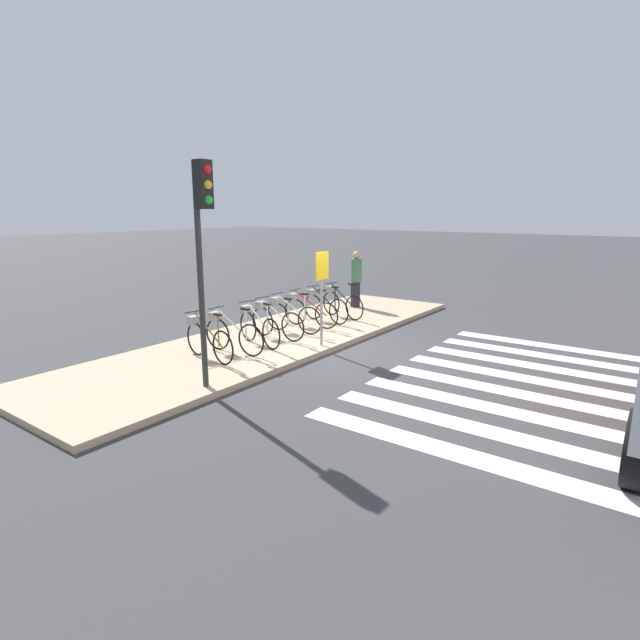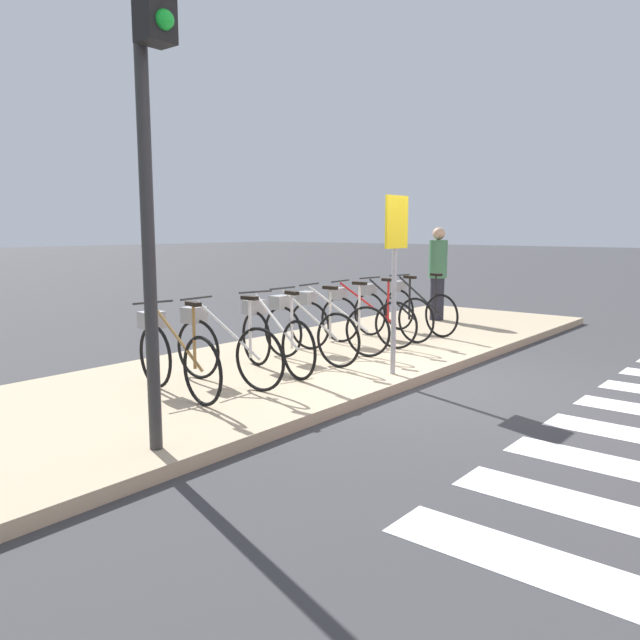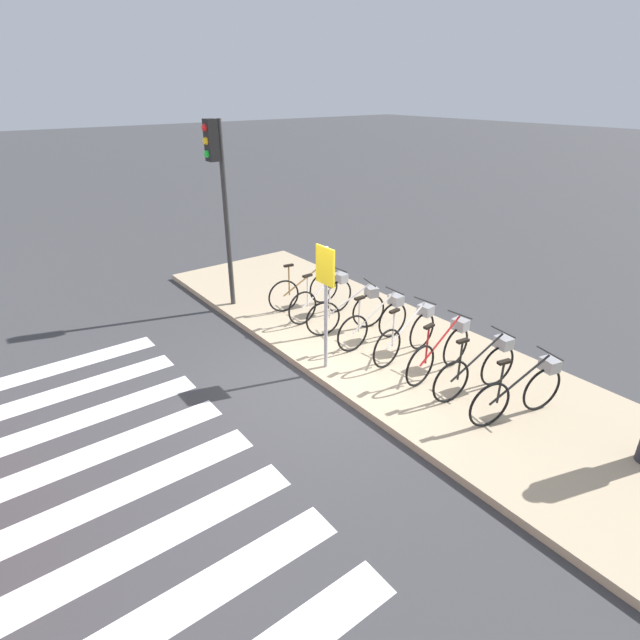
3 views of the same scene
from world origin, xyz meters
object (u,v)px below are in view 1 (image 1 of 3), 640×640
parked_bicycle_0 (206,338)px  traffic_light (202,229)px  parked_bicycle_5 (308,310)px  sign_post (322,282)px  parked_bicycle_2 (257,325)px  parked_bicycle_7 (340,302)px  pedestrian (356,278)px  parked_bicycle_3 (274,320)px  parked_bicycle_4 (290,314)px  parked_bicycle_1 (231,332)px  parked_bicycle_6 (323,305)px

parked_bicycle_0 → traffic_light: (-1.10, -1.32, 2.23)m
parked_bicycle_5 → sign_post: sign_post is taller
parked_bicycle_2 → traffic_light: traffic_light is taller
parked_bicycle_7 → traffic_light: size_ratio=0.43×
pedestrian → parked_bicycle_5: bearing=-172.5°
parked_bicycle_3 → parked_bicycle_4: same height
parked_bicycle_2 → traffic_light: 3.61m
parked_bicycle_1 → parked_bicycle_2: size_ratio=1.03×
parked_bicycle_3 → parked_bicycle_6: bearing=3.1°
parked_bicycle_1 → pedestrian: pedestrian is taller
parked_bicycle_2 → sign_post: 1.76m
parked_bicycle_6 → parked_bicycle_3: bearing=-176.9°
parked_bicycle_0 → traffic_light: bearing=-129.9°
parked_bicycle_1 → traffic_light: bearing=-143.6°
pedestrian → traffic_light: (-7.61, -1.83, 1.76)m
parked_bicycle_6 → pedestrian: bearing=9.5°
pedestrian → sign_post: sign_post is taller
parked_bicycle_1 → parked_bicycle_3: bearing=2.4°
parked_bicycle_4 → parked_bicycle_7: size_ratio=1.02×
parked_bicycle_5 → parked_bicycle_6: size_ratio=1.01×
parked_bicycle_0 → pedestrian: (6.51, 0.51, 0.47)m
parked_bicycle_1 → parked_bicycle_2: 0.81m
parked_bicycle_3 → parked_bicycle_7: (2.88, 0.06, 0.00)m
parked_bicycle_7 → parked_bicycle_6: bearing=175.6°
parked_bicycle_6 → traffic_light: (-5.33, -1.45, 2.23)m
parked_bicycle_0 → parked_bicycle_1: same height
parked_bicycle_4 → pedestrian: 3.77m
parked_bicycle_0 → parked_bicycle_7: (4.98, 0.08, 0.00)m
parked_bicycle_1 → parked_bicycle_5: same height
pedestrian → traffic_light: 8.02m
parked_bicycle_4 → parked_bicycle_7: (2.19, -0.03, 0.00)m
parked_bicycle_3 → parked_bicycle_7: 2.88m
parked_bicycle_3 → parked_bicycle_7: size_ratio=1.02×
parked_bicycle_7 → parked_bicycle_2: bearing=-178.1°
parked_bicycle_1 → parked_bicycle_6: same height
parked_bicycle_0 → traffic_light: traffic_light is taller
parked_bicycle_6 → pedestrian: 2.36m
parked_bicycle_2 → sign_post: size_ratio=0.77×
parked_bicycle_3 → parked_bicycle_5: 1.42m
parked_bicycle_4 → parked_bicycle_5: size_ratio=1.00×
parked_bicycle_6 → parked_bicycle_7: size_ratio=1.01×
parked_bicycle_0 → pedestrian: 6.55m
parked_bicycle_0 → parked_bicycle_2: size_ratio=1.02×
pedestrian → sign_post: bearing=-157.4°
parked_bicycle_5 → traffic_light: traffic_light is taller
parked_bicycle_5 → sign_post: (-1.29, -1.39, 0.98)m
sign_post → parked_bicycle_1: bearing=142.5°
parked_bicycle_2 → parked_bicycle_7: (3.55, 0.12, 0.00)m
parked_bicycle_5 → parked_bicycle_1: bearing=-176.8°
parked_bicycle_0 → parked_bicycle_3: size_ratio=0.99×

